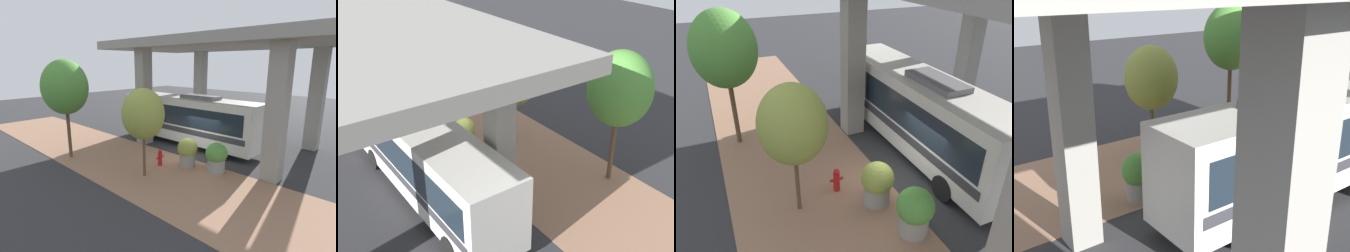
% 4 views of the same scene
% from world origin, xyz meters
% --- Properties ---
extents(ground_plane, '(80.00, 80.00, 0.00)m').
position_xyz_m(ground_plane, '(0.00, 0.00, 0.00)').
color(ground_plane, '#2D2D30').
rests_on(ground_plane, ground).
extents(sidewalk_strip, '(6.00, 40.00, 0.02)m').
position_xyz_m(sidewalk_strip, '(-3.00, 0.00, 0.01)').
color(sidewalk_strip, '#936B51').
rests_on(sidewalk_strip, ground).
extents(overpass, '(9.40, 17.80, 7.58)m').
position_xyz_m(overpass, '(4.00, 0.00, 6.58)').
color(overpass, gray).
rests_on(overpass, ground).
extents(bus, '(2.54, 11.10, 3.74)m').
position_xyz_m(bus, '(2.44, 2.28, 2.03)').
color(bus, silver).
rests_on(bus, ground).
extents(fire_hydrant, '(0.52, 0.25, 0.99)m').
position_xyz_m(fire_hydrant, '(-2.08, 0.70, 0.50)').
color(fire_hydrant, '#B21919').
rests_on(fire_hydrant, ground).
extents(planter_front, '(1.18, 1.18, 1.69)m').
position_xyz_m(planter_front, '(-1.02, -0.52, 0.89)').
color(planter_front, gray).
rests_on(planter_front, ground).
extents(planter_middle, '(1.22, 1.22, 1.70)m').
position_xyz_m(planter_middle, '(-0.62, -2.25, 0.89)').
color(planter_middle, gray).
rests_on(planter_middle, ground).
extents(street_tree_near, '(2.23, 2.23, 4.74)m').
position_xyz_m(street_tree_near, '(-3.69, 0.29, 3.39)').
color(street_tree_near, brown).
rests_on(street_tree_near, ground).
extents(street_tree_far, '(2.80, 2.80, 6.19)m').
position_xyz_m(street_tree_far, '(-4.99, 5.95, 4.50)').
color(street_tree_far, brown).
rests_on(street_tree_far, ground).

